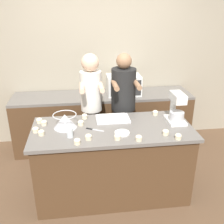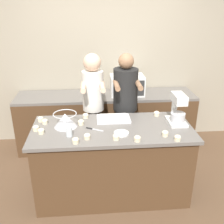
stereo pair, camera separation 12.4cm
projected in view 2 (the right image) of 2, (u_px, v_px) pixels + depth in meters
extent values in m
plane|color=brown|center=(112.00, 191.00, 3.38)|extent=(16.00, 16.00, 0.00)
cube|color=gray|center=(104.00, 61.00, 4.26)|extent=(10.00, 0.06, 2.70)
cube|color=#4C331E|center=(112.00, 162.00, 3.21)|extent=(1.78, 0.77, 0.87)
cube|color=#66605B|center=(112.00, 129.00, 3.03)|extent=(1.86, 0.82, 0.04)
cube|color=#4C331E|center=(106.00, 122.00, 4.30)|extent=(2.80, 0.60, 0.86)
cube|color=#66605B|center=(106.00, 96.00, 4.12)|extent=(2.80, 0.60, 0.04)
cylinder|color=brown|center=(94.00, 138.00, 3.75)|extent=(0.22, 0.22, 0.90)
cylinder|color=silver|center=(93.00, 91.00, 3.47)|extent=(0.28, 0.28, 0.53)
sphere|color=#DBB293|center=(92.00, 62.00, 3.32)|extent=(0.23, 0.23, 0.23)
cylinder|color=#DBB293|center=(83.00, 87.00, 3.26)|extent=(0.06, 0.34, 0.06)
cylinder|color=#DBB293|center=(103.00, 87.00, 3.28)|extent=(0.06, 0.34, 0.06)
cylinder|color=#232328|center=(125.00, 137.00, 3.78)|extent=(0.26, 0.26, 0.89)
cylinder|color=black|center=(126.00, 89.00, 3.50)|extent=(0.33, 0.33, 0.56)
sphere|color=#936B4C|center=(126.00, 61.00, 3.35)|extent=(0.20, 0.20, 0.20)
cylinder|color=#936B4C|center=(116.00, 85.00, 3.28)|extent=(0.06, 0.34, 0.06)
cylinder|color=#936B4C|center=(138.00, 84.00, 3.31)|extent=(0.06, 0.34, 0.06)
cube|color=white|center=(176.00, 121.00, 3.14)|extent=(0.20, 0.30, 0.03)
cylinder|color=white|center=(174.00, 108.00, 3.19)|extent=(0.07, 0.07, 0.24)
cube|color=white|center=(179.00, 98.00, 3.01)|extent=(0.13, 0.26, 0.10)
cylinder|color=#BCBCC1|center=(178.00, 117.00, 3.08)|extent=(0.17, 0.17, 0.11)
cone|color=#BCBCC1|center=(65.00, 120.00, 3.02)|extent=(0.27, 0.27, 0.16)
torus|color=#BCBCC1|center=(65.00, 114.00, 2.99)|extent=(0.27, 0.27, 0.01)
cube|color=silver|center=(113.00, 119.00, 3.22)|extent=(0.41, 0.26, 0.02)
cube|color=white|center=(113.00, 117.00, 3.21)|extent=(0.33, 0.21, 0.02)
cube|color=silver|center=(127.00, 85.00, 4.08)|extent=(0.52, 0.35, 0.30)
cube|color=black|center=(126.00, 89.00, 3.91)|extent=(0.35, 0.01, 0.24)
cube|color=#2D2D2D|center=(141.00, 88.00, 3.93)|extent=(0.10, 0.01, 0.24)
cylinder|color=silver|center=(69.00, 132.00, 2.82)|extent=(0.07, 0.07, 0.11)
cylinder|color=white|center=(121.00, 133.00, 2.88)|extent=(0.17, 0.17, 0.02)
cube|color=#BCBCC1|center=(98.00, 130.00, 2.96)|extent=(0.13, 0.08, 0.01)
cube|color=black|center=(89.00, 128.00, 3.00)|extent=(0.08, 0.05, 0.01)
cylinder|color=beige|center=(76.00, 142.00, 2.69)|extent=(0.07, 0.07, 0.03)
ellipsoid|color=beige|center=(76.00, 140.00, 2.68)|extent=(0.07, 0.07, 0.04)
cylinder|color=beige|center=(157.00, 115.00, 3.33)|extent=(0.07, 0.07, 0.03)
ellipsoid|color=beige|center=(157.00, 113.00, 3.32)|extent=(0.07, 0.07, 0.04)
cylinder|color=beige|center=(137.00, 140.00, 2.73)|extent=(0.07, 0.07, 0.03)
ellipsoid|color=beige|center=(137.00, 138.00, 2.72)|extent=(0.07, 0.07, 0.04)
cylinder|color=beige|center=(177.00, 139.00, 2.74)|extent=(0.07, 0.07, 0.03)
ellipsoid|color=beige|center=(178.00, 137.00, 2.73)|extent=(0.07, 0.07, 0.04)
cylinder|color=beige|center=(41.00, 132.00, 2.88)|extent=(0.07, 0.07, 0.03)
ellipsoid|color=beige|center=(41.00, 130.00, 2.87)|extent=(0.07, 0.07, 0.04)
cylinder|color=beige|center=(165.00, 135.00, 2.83)|extent=(0.07, 0.07, 0.03)
ellipsoid|color=beige|center=(165.00, 132.00, 2.82)|extent=(0.07, 0.07, 0.04)
cylinder|color=beige|center=(45.00, 123.00, 3.11)|extent=(0.07, 0.07, 0.03)
ellipsoid|color=beige|center=(45.00, 121.00, 3.10)|extent=(0.07, 0.07, 0.04)
cylinder|color=beige|center=(116.00, 138.00, 2.76)|extent=(0.07, 0.07, 0.03)
ellipsoid|color=beige|center=(116.00, 136.00, 2.75)|extent=(0.07, 0.07, 0.04)
cylinder|color=beige|center=(86.00, 117.00, 3.27)|extent=(0.07, 0.07, 0.03)
ellipsoid|color=beige|center=(86.00, 115.00, 3.26)|extent=(0.07, 0.07, 0.04)
cylinder|color=beige|center=(41.00, 120.00, 3.17)|extent=(0.07, 0.07, 0.03)
ellipsoid|color=beige|center=(40.00, 118.00, 3.16)|extent=(0.07, 0.07, 0.04)
cylinder|color=beige|center=(81.00, 123.00, 3.09)|extent=(0.07, 0.07, 0.03)
ellipsoid|color=beige|center=(81.00, 121.00, 3.08)|extent=(0.07, 0.07, 0.04)
cylinder|color=beige|center=(87.00, 138.00, 2.77)|extent=(0.07, 0.07, 0.03)
ellipsoid|color=beige|center=(87.00, 135.00, 2.76)|extent=(0.07, 0.07, 0.04)
cylinder|color=beige|center=(36.00, 129.00, 2.95)|extent=(0.07, 0.07, 0.03)
ellipsoid|color=beige|center=(36.00, 127.00, 2.94)|extent=(0.07, 0.07, 0.04)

